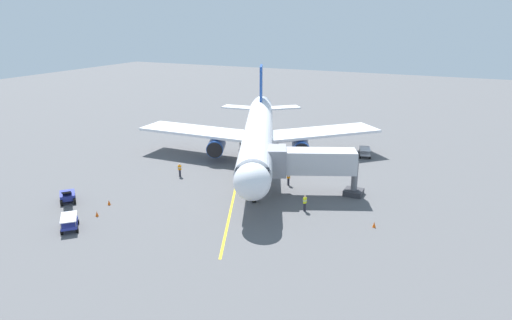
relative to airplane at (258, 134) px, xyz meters
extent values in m
plane|color=#565659|center=(1.44, -1.16, -4.00)|extent=(220.00, 220.00, 0.00)
cube|color=yellow|center=(-0.11, 6.26, -4.00)|extent=(15.75, 36.96, 0.01)
cylinder|color=white|center=(-0.11, 0.26, 0.10)|extent=(16.70, 32.81, 3.80)
ellipsoid|color=white|center=(-7.18, 17.03, 0.10)|extent=(4.88, 5.09, 3.61)
cone|color=white|center=(7.07, -16.79, 0.10)|extent=(4.32, 4.09, 3.42)
cube|color=black|center=(-6.63, 15.74, 0.65)|extent=(3.60, 2.73, 0.90)
cube|color=white|center=(-6.52, -6.48, -0.50)|extent=(15.76, 15.71, 0.36)
cylinder|color=#1E479E|center=(-5.07, -2.91, -2.00)|extent=(3.44, 4.03, 2.30)
cylinder|color=black|center=(-5.75, -1.30, -2.00)|extent=(2.01, 1.00, 2.10)
cube|color=white|center=(9.19, 0.14, -0.50)|extent=(17.12, 5.45, 0.36)
cylinder|color=#1E479E|center=(5.62, 1.59, -2.00)|extent=(3.44, 4.03, 2.30)
cylinder|color=black|center=(4.94, 3.20, -2.00)|extent=(2.01, 1.00, 2.10)
cube|color=#1E479E|center=(5.91, -14.02, 3.90)|extent=(2.20, 4.56, 7.20)
cube|color=white|center=(2.84, -14.99, 0.70)|extent=(6.41, 6.00, 0.24)
cube|color=white|center=(8.74, -12.51, 0.70)|extent=(6.58, 2.93, 0.24)
cylinder|color=slate|center=(-5.35, 12.70, -2.27)|extent=(0.24, 0.24, 2.77)
cylinder|color=black|center=(-5.35, 12.70, -3.65)|extent=(0.69, 0.82, 0.70)
cylinder|color=slate|center=(-1.34, -3.51, -2.07)|extent=(0.24, 0.24, 2.77)
cylinder|color=black|center=(-1.34, -3.51, -3.45)|extent=(0.84, 1.19, 1.10)
cylinder|color=slate|center=(3.45, -1.50, -2.07)|extent=(0.24, 0.24, 2.77)
cylinder|color=black|center=(3.45, -1.50, -3.45)|extent=(0.84, 1.19, 1.10)
cube|color=#B7B7BC|center=(-10.37, 7.87, -0.10)|extent=(9.30, 5.89, 2.50)
cube|color=gray|center=(-6.22, 9.62, -0.10)|extent=(3.82, 4.04, 3.00)
cylinder|color=slate|center=(-14.52, 6.13, -2.05)|extent=(0.70, 0.70, 3.90)
cube|color=#333338|center=(-14.52, 6.13, -3.70)|extent=(2.00, 2.00, 0.60)
cylinder|color=#23232D|center=(-11.01, 12.62, -3.56)|extent=(0.26, 0.26, 0.88)
cube|color=#D8EA19|center=(-11.01, 12.62, -2.82)|extent=(0.28, 0.40, 0.60)
cube|color=silver|center=(-11.01, 12.62, -2.82)|extent=(0.29, 0.42, 0.10)
sphere|color=tan|center=(-11.01, 12.62, -2.40)|extent=(0.22, 0.22, 0.22)
cylinder|color=#23232D|center=(6.48, 9.21, -3.56)|extent=(0.26, 0.26, 0.88)
cube|color=orange|center=(6.48, 9.21, -2.82)|extent=(0.43, 0.32, 0.60)
cube|color=silver|center=(6.48, 9.21, -2.82)|extent=(0.45, 0.34, 0.10)
sphere|color=beige|center=(6.48, 9.21, -2.40)|extent=(0.22, 0.22, 0.22)
cylinder|color=#23232D|center=(-6.84, 6.37, -3.56)|extent=(0.26, 0.26, 0.88)
cube|color=orange|center=(-6.84, 6.37, -2.82)|extent=(0.45, 0.40, 0.60)
cube|color=silver|center=(-6.84, 6.37, -2.82)|extent=(0.47, 0.42, 0.10)
sphere|color=#9E7051|center=(-6.84, 6.37, -2.40)|extent=(0.22, 0.22, 0.22)
cube|color=#9E9EA3|center=(-12.61, -8.78, -3.44)|extent=(2.07, 2.89, 0.24)
cube|color=silver|center=(-12.61, -8.78, -2.77)|extent=(2.07, 2.89, 0.08)
cylinder|color=slate|center=(-13.54, -7.81, -3.04)|extent=(0.06, 0.06, 0.55)
cylinder|color=slate|center=(-12.35, -7.46, -3.04)|extent=(0.06, 0.06, 0.55)
cylinder|color=slate|center=(-12.87, -10.11, -3.04)|extent=(0.06, 0.06, 0.55)
cylinder|color=slate|center=(-11.68, -9.76, -3.04)|extent=(0.06, 0.06, 0.55)
cylinder|color=black|center=(-13.50, -8.05, -3.78)|extent=(0.36, 0.49, 0.44)
cylinder|color=black|center=(-12.25, -7.69, -3.78)|extent=(0.36, 0.49, 0.44)
cylinder|color=black|center=(-12.97, -9.88, -3.78)|extent=(0.36, 0.49, 0.44)
cylinder|color=black|center=(-11.72, -9.51, -3.78)|extent=(0.36, 0.49, 0.44)
cube|color=#2D3899|center=(13.04, 20.83, -3.38)|extent=(2.64, 2.59, 0.60)
cube|color=black|center=(11.86, 21.90, -2.48)|extent=(3.39, 3.19, 1.61)
cylinder|color=black|center=(11.76, 21.12, -3.68)|extent=(0.64, 0.61, 0.64)
cylinder|color=black|center=(12.63, 22.08, -3.68)|extent=(0.64, 0.61, 0.64)
cylinder|color=black|center=(12.87, 20.11, -3.68)|extent=(0.64, 0.61, 0.64)
cylinder|color=black|center=(13.74, 21.07, -3.68)|extent=(0.64, 0.61, 0.64)
cube|color=#2D3899|center=(7.57, 25.74, -3.44)|extent=(2.81, 2.84, 0.24)
cube|color=silver|center=(7.57, 25.74, -2.77)|extent=(2.81, 2.84, 0.08)
cylinder|color=slate|center=(6.29, 26.17, -3.04)|extent=(0.06, 0.06, 0.55)
cylinder|color=slate|center=(7.18, 27.04, -3.04)|extent=(0.06, 0.06, 0.55)
cylinder|color=slate|center=(7.96, 24.45, -3.04)|extent=(0.06, 0.06, 0.55)
cylinder|color=slate|center=(8.85, 25.31, -3.04)|extent=(0.06, 0.06, 0.55)
cylinder|color=black|center=(6.44, 25.97, -3.78)|extent=(0.49, 0.49, 0.44)
cylinder|color=black|center=(7.38, 26.88, -3.78)|extent=(0.49, 0.49, 0.44)
cylinder|color=black|center=(7.76, 24.61, -3.78)|extent=(0.49, 0.49, 0.44)
cylinder|color=black|center=(8.70, 25.51, -3.78)|extent=(0.49, 0.49, 0.44)
cone|color=#F2590F|center=(8.25, 19.81, -3.73)|extent=(0.32, 0.32, 0.55)
cone|color=#F2590F|center=(-18.17, 13.40, -3.73)|extent=(0.32, 0.32, 0.55)
cone|color=#F2590F|center=(7.33, 22.53, -3.73)|extent=(0.32, 0.32, 0.55)
camera|label=1|loc=(-24.19, 52.84, 14.86)|focal=31.42mm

